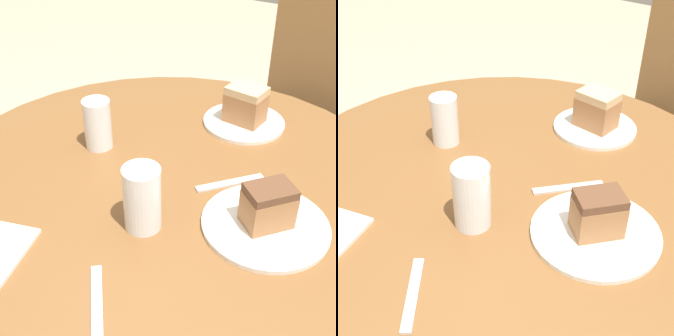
% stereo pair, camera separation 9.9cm
% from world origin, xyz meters
% --- Properties ---
extents(table, '(1.09, 1.09, 0.77)m').
position_xyz_m(table, '(0.00, 0.00, 0.56)').
color(table, brown).
rests_on(table, ground_plane).
extents(chair, '(0.54, 0.48, 1.00)m').
position_xyz_m(chair, '(0.08, 0.90, 0.53)').
color(chair, olive).
rests_on(chair, ground_plane).
extents(plate_near, '(0.25, 0.25, 0.01)m').
position_xyz_m(plate_near, '(0.23, -0.03, 0.78)').
color(plate_near, silver).
rests_on(plate_near, table).
extents(plate_far, '(0.21, 0.21, 0.01)m').
position_xyz_m(plate_far, '(0.04, 0.32, 0.78)').
color(plate_far, silver).
rests_on(plate_far, table).
extents(cake_slice_near, '(0.11, 0.11, 0.09)m').
position_xyz_m(cake_slice_near, '(0.23, -0.03, 0.83)').
color(cake_slice_near, '#9E6B42').
rests_on(cake_slice_near, plate_near).
extents(cake_slice_far, '(0.10, 0.08, 0.09)m').
position_xyz_m(cake_slice_far, '(0.04, 0.32, 0.83)').
color(cake_slice_far, '#9E6B42').
rests_on(cake_slice_far, plate_far).
extents(glass_lemonade, '(0.07, 0.07, 0.12)m').
position_xyz_m(glass_lemonade, '(-0.22, 0.05, 0.83)').
color(glass_lemonade, beige).
rests_on(glass_lemonade, table).
extents(glass_water, '(0.07, 0.07, 0.13)m').
position_xyz_m(glass_water, '(0.03, -0.14, 0.83)').
color(glass_water, silver).
rests_on(glass_water, table).
extents(fork, '(0.12, 0.13, 0.00)m').
position_xyz_m(fork, '(0.12, 0.06, 0.78)').
color(fork, silver).
rests_on(fork, table).
extents(spoon, '(0.11, 0.13, 0.00)m').
position_xyz_m(spoon, '(0.06, -0.33, 0.78)').
color(spoon, silver).
rests_on(spoon, table).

